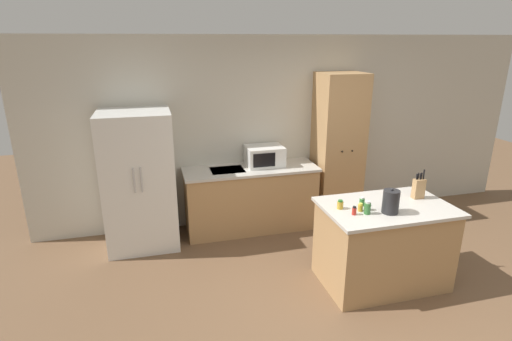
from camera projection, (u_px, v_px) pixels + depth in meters
ground_plane at (367, 306)px, 3.99m from camera, size 14.00×14.00×0.00m
wall_back at (292, 130)px, 5.72m from camera, size 7.20×0.06×2.60m
refrigerator at (139, 181)px, 4.97m from camera, size 0.86×0.77×1.73m
back_counter at (251, 198)px, 5.52m from camera, size 1.81×0.64×0.89m
pantry_cabinet at (338, 149)px, 5.66m from camera, size 0.62×0.57×2.11m
kitchen_island at (383, 244)px, 4.27m from camera, size 1.34×0.85×0.90m
microwave at (264, 156)px, 5.46m from camera, size 0.50×0.41×0.27m
knife_block at (419, 188)px, 4.29m from camera, size 0.12×0.07×0.32m
spice_bottle_tall_dark at (368, 208)px, 3.92m from camera, size 0.06×0.06×0.14m
spice_bottle_short_red at (362, 202)px, 4.12m from camera, size 0.05×0.05×0.09m
spice_bottle_amber_oil at (367, 206)px, 4.02m from camera, size 0.06×0.06×0.08m
spice_bottle_green_herb at (340, 205)px, 4.05m from camera, size 0.06×0.06×0.09m
spice_bottle_pale_salt at (360, 207)px, 3.99m from camera, size 0.05×0.05×0.08m
spice_bottle_orange_cap at (354, 211)px, 3.91m from camera, size 0.04×0.04×0.09m
kettle at (391, 202)px, 3.93m from camera, size 0.16×0.16×0.26m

